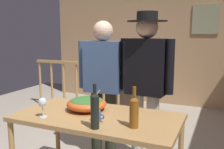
% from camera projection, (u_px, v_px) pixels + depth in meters
% --- Properties ---
extents(back_wall, '(4.95, 0.10, 2.88)m').
position_uv_depth(back_wall, '(159.00, 36.00, 5.42)').
color(back_wall, tan).
rests_on(back_wall, ground_plane).
extents(framed_picture, '(0.50, 0.03, 0.56)m').
position_uv_depth(framed_picture, '(206.00, 19.00, 4.94)').
color(framed_picture, gray).
extents(stair_railing, '(2.46, 0.10, 1.01)m').
position_uv_depth(stair_railing, '(106.00, 83.00, 4.75)').
color(stair_railing, '#B2844C').
rests_on(stair_railing, ground_plane).
extents(tv_console, '(0.90, 0.40, 0.48)m').
position_uv_depth(tv_console, '(115.00, 91.00, 5.64)').
color(tv_console, '#38281E').
rests_on(tv_console, ground_plane).
extents(flat_screen_tv, '(0.54, 0.12, 0.41)m').
position_uv_depth(flat_screen_tv, '(115.00, 69.00, 5.53)').
color(flat_screen_tv, black).
rests_on(flat_screen_tv, tv_console).
extents(serving_table, '(1.49, 0.78, 0.77)m').
position_uv_depth(serving_table, '(97.00, 123.00, 2.34)').
color(serving_table, '#B2844C').
rests_on(serving_table, ground_plane).
extents(salad_bowl, '(0.38, 0.38, 0.21)m').
position_uv_depth(salad_bowl, '(87.00, 103.00, 2.47)').
color(salad_bowl, '#DB5B23').
rests_on(salad_bowl, serving_table).
extents(wine_glass, '(0.08, 0.08, 0.18)m').
position_uv_depth(wine_glass, '(42.00, 103.00, 2.25)').
color(wine_glass, silver).
rests_on(wine_glass, serving_table).
extents(wine_bottle_dark, '(0.07, 0.07, 0.36)m').
position_uv_depth(wine_bottle_dark, '(95.00, 110.00, 1.98)').
color(wine_bottle_dark, black).
rests_on(wine_bottle_dark, serving_table).
extents(wine_bottle_amber, '(0.07, 0.07, 0.33)m').
position_uv_depth(wine_bottle_amber, '(134.00, 111.00, 2.01)').
color(wine_bottle_amber, brown).
rests_on(wine_bottle_amber, serving_table).
extents(mug_blue, '(0.11, 0.07, 0.09)m').
position_uv_depth(mug_blue, '(97.00, 116.00, 2.16)').
color(mug_blue, '#3866B2').
rests_on(mug_blue, serving_table).
extents(person_standing_left, '(0.61, 0.26, 1.65)m').
position_uv_depth(person_standing_left, '(103.00, 79.00, 2.99)').
color(person_standing_left, '#2D3323').
rests_on(person_standing_left, ground_plane).
extents(person_standing_right, '(0.61, 0.42, 1.73)m').
position_uv_depth(person_standing_right, '(146.00, 76.00, 2.77)').
color(person_standing_right, beige).
rests_on(person_standing_right, ground_plane).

